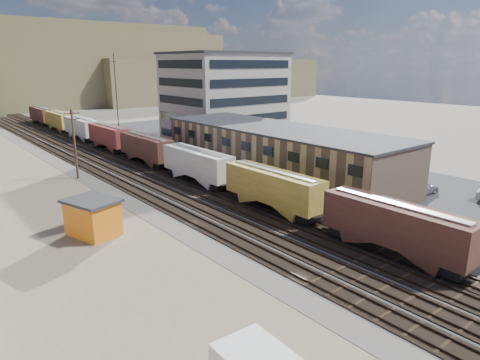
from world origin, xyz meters
TOP-DOWN VIEW (x-y plane):
  - ground at (0.00, 0.00)m, footprint 300.00×300.00m
  - ballast_bed at (0.00, 50.00)m, footprint 18.00×200.00m
  - asphalt_lot at (22.00, 35.00)m, footprint 26.00×120.00m
  - rail_tracks at (-0.55, 50.00)m, footprint 11.40×200.00m
  - freight_train at (3.80, 52.07)m, footprint 3.00×119.74m
  - warehouse at (14.98, 25.00)m, footprint 12.40×40.40m
  - office_tower at (27.95, 54.95)m, footprint 22.60×18.60m
  - utility_pole_north at (-8.50, 42.00)m, footprint 2.20×0.32m
  - radio_mast at (6.00, 60.00)m, footprint 1.20×0.16m
  - maintenance_shed at (-14.60, 19.77)m, footprint 5.11×5.86m
  - parked_car_silver at (22.75, 6.67)m, footprint 5.68×2.56m
  - parked_car_blue at (21.35, 58.06)m, footprint 4.43×6.54m
  - parked_car_far at (27.26, 61.71)m, footprint 2.42×4.53m

SIDE VIEW (x-z plane):
  - ground at x=0.00m, z-range 0.00..0.00m
  - asphalt_lot at x=22.00m, z-range 0.00..0.04m
  - ballast_bed at x=0.00m, z-range 0.00..0.06m
  - rail_tracks at x=-0.55m, z-range -0.01..0.23m
  - parked_car_far at x=27.26m, z-range 0.00..1.47m
  - parked_car_silver at x=22.75m, z-range 0.00..1.62m
  - parked_car_blue at x=21.35m, z-range 0.00..1.66m
  - maintenance_shed at x=-14.60m, z-range 0.04..3.68m
  - freight_train at x=3.80m, z-range 0.56..5.02m
  - warehouse at x=14.98m, z-range 0.03..7.28m
  - utility_pole_north at x=-8.50m, z-range 0.30..10.30m
  - radio_mast at x=6.00m, z-range 0.12..18.12m
  - office_tower at x=27.95m, z-range 0.04..18.49m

